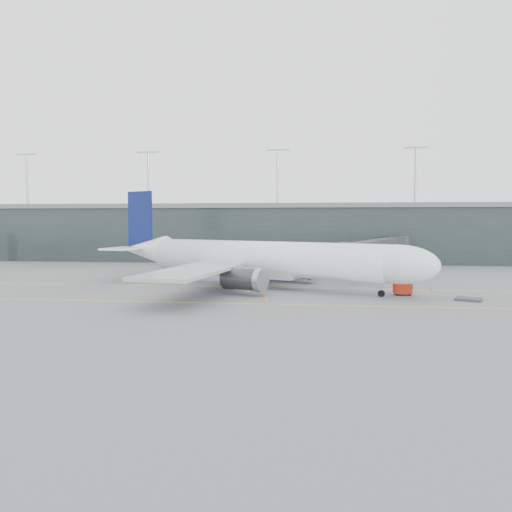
# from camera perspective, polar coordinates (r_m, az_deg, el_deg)

# --- Properties ---
(ground) EXTENTS (320.00, 320.00, 0.00)m
(ground) POSITION_cam_1_polar(r_m,az_deg,el_deg) (85.28, -3.42, -3.18)
(ground) COLOR #59585D
(ground) RESTS_ON ground
(taxiline_a) EXTENTS (160.00, 0.25, 0.02)m
(taxiline_a) POSITION_cam_1_polar(r_m,az_deg,el_deg) (81.38, -3.92, -3.52)
(taxiline_a) COLOR yellow
(taxiline_a) RESTS_ON ground
(taxiline_b) EXTENTS (160.00, 0.25, 0.02)m
(taxiline_b) POSITION_cam_1_polar(r_m,az_deg,el_deg) (65.90, -6.54, -5.32)
(taxiline_b) COLOR yellow
(taxiline_b) RESTS_ON ground
(taxiline_lead_main) EXTENTS (0.25, 60.00, 0.02)m
(taxiline_lead_main) POSITION_cam_1_polar(r_m,az_deg,el_deg) (104.28, 1.26, -1.86)
(taxiline_lead_main) COLOR yellow
(taxiline_lead_main) RESTS_ON ground
(terminal) EXTENTS (240.00, 36.00, 29.00)m
(terminal) POSITION_cam_1_polar(r_m,az_deg,el_deg) (142.08, 0.76, 2.78)
(terminal) COLOR #1E2929
(terminal) RESTS_ON ground
(main_aircraft) EXTENTS (55.08, 50.73, 16.23)m
(main_aircraft) POSITION_cam_1_polar(r_m,az_deg,el_deg) (80.23, 0.46, -0.36)
(main_aircraft) COLOR white
(main_aircraft) RESTS_ON ground
(jet_bridge) EXTENTS (20.30, 45.22, 7.20)m
(jet_bridge) POSITION_cam_1_polar(r_m,az_deg,el_deg) (108.98, 13.34, 1.13)
(jet_bridge) COLOR #2F2F34
(jet_bridge) RESTS_ON ground
(gse_cart) EXTENTS (2.58, 1.74, 1.70)m
(gse_cart) POSITION_cam_1_polar(r_m,az_deg,el_deg) (75.05, 16.41, -3.60)
(gse_cart) COLOR #AB1F0C
(gse_cart) RESTS_ON ground
(baggage_dolly) EXTENTS (4.05, 3.71, 0.33)m
(baggage_dolly) POSITION_cam_1_polar(r_m,az_deg,el_deg) (73.08, 23.13, -4.55)
(baggage_dolly) COLOR #37373C
(baggage_dolly) RESTS_ON ground
(uld_a) EXTENTS (2.58, 2.27, 2.01)m
(uld_a) POSITION_cam_1_polar(r_m,az_deg,el_deg) (96.92, -6.01, -1.70)
(uld_a) COLOR #343438
(uld_a) RESTS_ON ground
(uld_b) EXTENTS (2.52, 2.31, 1.85)m
(uld_b) POSITION_cam_1_polar(r_m,az_deg,el_deg) (97.29, -3.31, -1.72)
(uld_b) COLOR #343438
(uld_b) RESTS_ON ground
(uld_c) EXTENTS (1.86, 1.54, 1.60)m
(uld_c) POSITION_cam_1_polar(r_m,az_deg,el_deg) (95.35, -2.00, -1.91)
(uld_c) COLOR #343438
(uld_c) RESTS_ON ground
(cone_nose) EXTENTS (0.47, 0.47, 0.74)m
(cone_nose) POSITION_cam_1_polar(r_m,az_deg,el_deg) (81.40, 19.39, -3.48)
(cone_nose) COLOR orange
(cone_nose) RESTS_ON ground
(cone_wing_stbd) EXTENTS (0.50, 0.50, 0.79)m
(cone_wing_stbd) POSITION_cam_1_polar(r_m,az_deg,el_deg) (66.77, 1.12, -4.83)
(cone_wing_stbd) COLOR orange
(cone_wing_stbd) RESTS_ON ground
(cone_wing_port) EXTENTS (0.50, 0.50, 0.79)m
(cone_wing_port) POSITION_cam_1_polar(r_m,az_deg,el_deg) (95.89, 4.11, -2.15)
(cone_wing_port) COLOR orange
(cone_wing_port) RESTS_ON ground
(cone_tail) EXTENTS (0.42, 0.42, 0.66)m
(cone_tail) POSITION_cam_1_polar(r_m,az_deg,el_deg) (78.36, -11.22, -3.65)
(cone_tail) COLOR orange
(cone_tail) RESTS_ON ground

